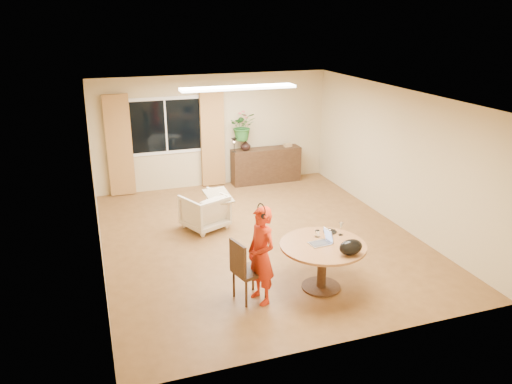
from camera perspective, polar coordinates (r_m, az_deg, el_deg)
floor at (r=9.17m, az=0.36°, el=-5.27°), size 6.50×6.50×0.00m
ceiling at (r=8.41m, az=0.39°, el=11.00°), size 6.50×6.50×0.00m
wall_back at (r=11.72m, az=-4.87°, el=6.96°), size 5.50×0.00×5.50m
wall_left at (r=8.27m, az=-17.95°, el=0.57°), size 0.00×6.50×6.50m
wall_right at (r=9.92m, az=15.60°, el=3.93°), size 0.00×6.50×6.50m
window at (r=11.45m, az=-10.27°, el=7.44°), size 1.70×0.03×1.30m
curtain_left at (r=11.36m, az=-15.35°, el=5.11°), size 0.55×0.08×2.25m
curtain_right at (r=11.65m, az=-4.98°, el=6.11°), size 0.55×0.08×2.25m
ceiling_panel at (r=9.55m, az=-2.02°, el=11.82°), size 2.20×0.35×0.05m
dining_table at (r=7.41m, az=7.62°, el=-7.00°), size 1.26×1.26×0.72m
dining_chair at (r=7.13m, az=-0.73°, el=-8.83°), size 0.54×0.51×0.93m
child at (r=6.97m, az=0.61°, el=-7.27°), size 0.59×0.47×1.43m
laptop at (r=7.30m, az=7.33°, el=-5.14°), size 0.35×0.25×0.22m
tumbler at (r=7.55m, az=7.01°, el=-4.74°), size 0.09×0.09×0.11m
wine_glass at (r=7.64m, az=9.69°, el=-4.15°), size 0.07×0.07×0.21m
pot_lid at (r=7.74m, az=8.46°, el=-4.45°), size 0.24×0.24×0.03m
handbag at (r=7.05m, az=10.78°, el=-6.22°), size 0.39×0.28×0.23m
armchair at (r=9.51m, az=-5.90°, el=-2.19°), size 0.97×0.98×0.68m
throw at (r=9.44m, az=-4.34°, el=-0.00°), size 0.53×0.61×0.03m
sideboard at (r=12.06m, az=1.15°, el=3.08°), size 1.68×0.41×0.84m
vase at (r=11.76m, az=-1.19°, el=5.38°), size 0.25×0.25×0.25m
bouquet at (r=11.64m, az=-1.52°, el=7.52°), size 0.68×0.61×0.66m
book_stack at (r=12.14m, az=3.67°, el=5.38°), size 0.21×0.17×0.08m
desk_lamp at (r=11.62m, az=-2.51°, el=5.42°), size 0.17×0.17×0.34m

